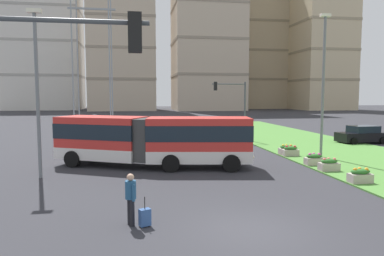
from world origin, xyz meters
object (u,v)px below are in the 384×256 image
object	(u,v)px
flower_planter_4	(290,151)
streetlight_median	(323,80)
apartment_tower_centre	(207,26)
flower_planter_2	(329,165)
flower_planter_3	(314,159)
flower_planter_5	(287,150)
apartment_tower_west	(44,45)
car_black_sedan	(362,135)
rolling_suitcase	(145,217)
pedestrian_crossing	(131,196)
flower_planter_1	(360,176)
traffic_light_near_left	(8,103)
apartment_tower_eastcentre	(252,39)
streetlight_left	(37,86)
apartment_tower_east	(322,25)
traffic_light_far_right	(234,100)
car_grey_wagon	(104,139)
apartment_tower_westcentre	(122,37)
articulated_bus	(153,139)

from	to	relation	value
flower_planter_4	streetlight_median	bearing A→B (deg)	-20.50
apartment_tower_centre	flower_planter_2	bearing A→B (deg)	-97.16
flower_planter_3	flower_planter_5	size ratio (longest dim) A/B	1.00
flower_planter_4	apartment_tower_west	bearing A→B (deg)	112.15
car_black_sedan	rolling_suitcase	bearing A→B (deg)	-138.70
pedestrian_crossing	apartment_tower_centre	size ratio (longest dim) A/B	0.04
flower_planter_1	traffic_light_near_left	size ratio (longest dim) A/B	0.18
rolling_suitcase	apartment_tower_eastcentre	xyz separation A→B (m)	(38.58, 103.53, 22.34)
streetlight_left	apartment_tower_eastcentre	xyz separation A→B (m)	(43.75, 95.63, 17.90)
flower_planter_5	apartment_tower_east	xyz separation A→B (m)	(45.21, 77.63, 24.90)
streetlight_left	apartment_tower_west	xyz separation A→B (m)	(-21.50, 95.20, 14.64)
flower_planter_1	traffic_light_far_right	xyz separation A→B (m)	(-1.47, 17.09, 3.39)
car_grey_wagon	streetlight_left	bearing A→B (deg)	-103.44
car_black_sedan	apartment_tower_westcentre	bearing A→B (deg)	106.72
flower_planter_3	apartment_tower_east	size ratio (longest dim) A/B	0.02
streetlight_left	car_black_sedan	bearing A→B (deg)	20.95
rolling_suitcase	flower_planter_3	world-z (taller)	rolling_suitcase
flower_planter_3	flower_planter_4	world-z (taller)	same
rolling_suitcase	apartment_tower_west	bearing A→B (deg)	104.50
flower_planter_2	apartment_tower_west	world-z (taller)	apartment_tower_west
flower_planter_3	car_black_sedan	bearing A→B (deg)	43.77
pedestrian_crossing	apartment_tower_centre	world-z (taller)	apartment_tower_centre
apartment_tower_east	apartment_tower_eastcentre	bearing A→B (deg)	141.78
flower_planter_1	apartment_tower_west	world-z (taller)	apartment_tower_west
apartment_tower_east	apartment_tower_west	bearing A→B (deg)	171.00
rolling_suitcase	flower_planter_4	size ratio (longest dim) A/B	0.88
traffic_light_near_left	apartment_tower_eastcentre	xyz separation A→B (m)	(41.34, 107.46, 18.51)
flower_planter_5	apartment_tower_east	size ratio (longest dim) A/B	0.02
apartment_tower_west	apartment_tower_centre	distance (m)	49.34
rolling_suitcase	flower_planter_5	bearing A→B (deg)	49.80
flower_planter_1	car_grey_wagon	bearing A→B (deg)	132.86
apartment_tower_westcentre	apartment_tower_east	size ratio (longest dim) A/B	0.83
apartment_tower_east	streetlight_median	bearing A→B (deg)	-118.74
flower_planter_2	flower_planter_3	xyz separation A→B (m)	(0.00, 1.69, 0.00)
car_black_sedan	apartment_tower_centre	size ratio (longest dim) A/B	0.09
articulated_bus	flower_planter_5	xyz separation A→B (m)	(9.70, 2.47, -1.23)
flower_planter_1	streetlight_left	size ratio (longest dim) A/B	0.13
apartment_tower_centre	car_black_sedan	bearing A→B (deg)	-90.99
apartment_tower_westcentre	apartment_tower_east	xyz separation A→B (m)	(59.04, -4.93, 4.31)
rolling_suitcase	apartment_tower_east	size ratio (longest dim) A/B	0.02
car_black_sedan	traffic_light_far_right	distance (m)	11.87
car_grey_wagon	apartment_tower_centre	bearing A→B (deg)	72.09
flower_planter_1	apartment_tower_eastcentre	distance (m)	105.81
flower_planter_5	traffic_light_near_left	distance (m)	21.37
articulated_bus	flower_planter_5	distance (m)	10.09
flower_planter_4	traffic_light_far_right	distance (m)	9.99
car_grey_wagon	traffic_light_far_right	world-z (taller)	traffic_light_far_right
pedestrian_crossing	streetlight_left	distance (m)	9.78
flower_planter_1	apartment_tower_west	bearing A→B (deg)	110.55
car_grey_wagon	flower_planter_5	bearing A→B (deg)	-23.66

